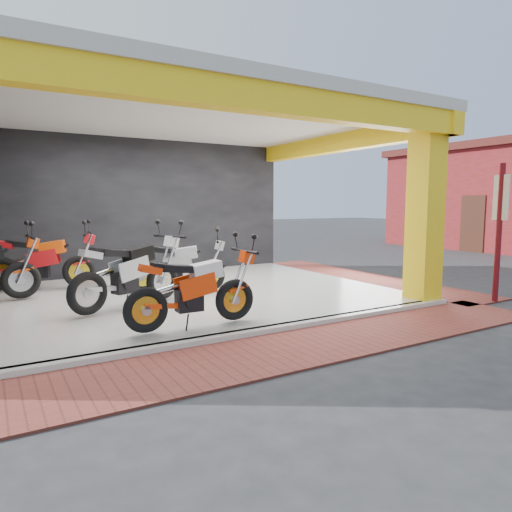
# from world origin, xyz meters

# --- Properties ---
(ground) EXTENTS (80.00, 80.00, 0.00)m
(ground) POSITION_xyz_m (0.00, 0.00, 0.00)
(ground) COLOR #2D2D30
(ground) RESTS_ON ground
(showroom_floor) EXTENTS (8.00, 6.00, 0.10)m
(showroom_floor) POSITION_xyz_m (0.00, 2.00, 0.05)
(showroom_floor) COLOR white
(showroom_floor) RESTS_ON ground
(showroom_ceiling) EXTENTS (8.40, 6.40, 0.20)m
(showroom_ceiling) POSITION_xyz_m (0.00, 2.00, 3.60)
(showroom_ceiling) COLOR beige
(showroom_ceiling) RESTS_ON corner_column
(back_wall) EXTENTS (8.20, 0.20, 3.50)m
(back_wall) POSITION_xyz_m (0.00, 5.10, 1.75)
(back_wall) COLOR black
(back_wall) RESTS_ON ground
(corner_column) EXTENTS (0.50, 0.50, 3.50)m
(corner_column) POSITION_xyz_m (3.75, -0.75, 1.75)
(corner_column) COLOR yellow
(corner_column) RESTS_ON ground
(header_beam_front) EXTENTS (8.40, 0.30, 0.40)m
(header_beam_front) POSITION_xyz_m (0.00, -1.00, 3.30)
(header_beam_front) COLOR yellow
(header_beam_front) RESTS_ON corner_column
(header_beam_right) EXTENTS (0.30, 6.40, 0.40)m
(header_beam_right) POSITION_xyz_m (4.00, 2.00, 3.30)
(header_beam_right) COLOR yellow
(header_beam_right) RESTS_ON corner_column
(floor_kerb) EXTENTS (8.00, 0.20, 0.10)m
(floor_kerb) POSITION_xyz_m (0.00, -1.02, 0.05)
(floor_kerb) COLOR white
(floor_kerb) RESTS_ON ground
(paver_front) EXTENTS (9.00, 1.40, 0.03)m
(paver_front) POSITION_xyz_m (0.00, -1.80, 0.01)
(paver_front) COLOR brown
(paver_front) RESTS_ON ground
(paver_right) EXTENTS (1.40, 7.00, 0.03)m
(paver_right) POSITION_xyz_m (4.80, 2.00, 0.01)
(paver_right) COLOR brown
(paver_right) RESTS_ON ground
(signpost) EXTENTS (0.12, 0.36, 2.62)m
(signpost) POSITION_xyz_m (4.97, -1.45, 1.43)
(signpost) COLOR maroon
(signpost) RESTS_ON ground
(moto_hero) EXTENTS (2.10, 0.79, 1.28)m
(moto_hero) POSITION_xyz_m (-0.13, -0.50, 0.74)
(moto_hero) COLOR #EF380A
(moto_hero) RESTS_ON showroom_floor
(moto_row_a) EXTENTS (2.18, 1.58, 1.25)m
(moto_row_a) POSITION_xyz_m (0.52, 1.81, 0.73)
(moto_row_a) COLOR #AAADB2
(moto_row_a) RESTS_ON showroom_floor
(moto_row_b) EXTENTS (2.48, 1.63, 1.42)m
(moto_row_b) POSITION_xyz_m (-0.58, 1.48, 0.81)
(moto_row_b) COLOR #B5B9BE
(moto_row_b) RESTS_ON showroom_floor
(moto_row_c) EXTENTS (2.41, 1.50, 1.38)m
(moto_row_c) POSITION_xyz_m (-1.67, 3.52, 0.79)
(moto_row_c) COLOR red
(moto_row_c) RESTS_ON showroom_floor
(moto_row_d) EXTENTS (2.34, 0.98, 1.40)m
(moto_row_d) POSITION_xyz_m (-2.80, 2.89, 0.80)
(moto_row_d) COLOR #E24109
(moto_row_d) RESTS_ON showroom_floor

